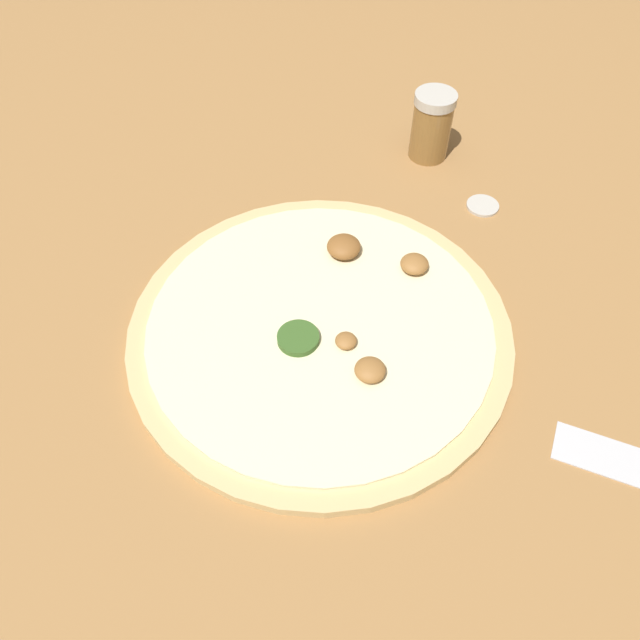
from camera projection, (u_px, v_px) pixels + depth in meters
ground_plane at (320, 333)px, 0.62m from camera, size 3.00×3.00×0.00m
pizza at (321, 328)px, 0.62m from camera, size 0.38×0.38×0.03m
spice_jar at (432, 125)px, 0.77m from camera, size 0.05×0.05×0.09m
loose_cap at (483, 205)px, 0.74m from camera, size 0.04×0.04×0.01m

